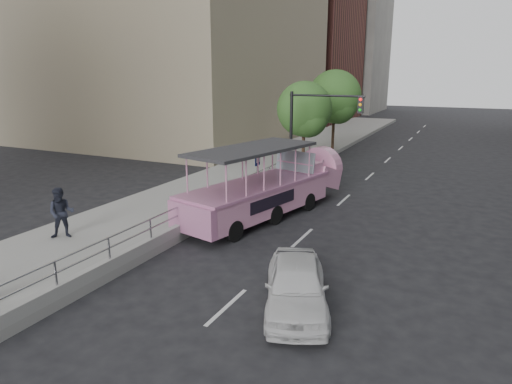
{
  "coord_description": "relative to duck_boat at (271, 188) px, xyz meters",
  "views": [
    {
      "loc": [
        6.64,
        -11.8,
        6.23
      ],
      "look_at": [
        -0.1,
        2.13,
        2.16
      ],
      "focal_mm": 32.0,
      "sensor_mm": 36.0,
      "label": 1
    }
  ],
  "objects": [
    {
      "name": "ground",
      "position": [
        1.39,
        -6.32,
        -1.18
      ],
      "size": [
        160.0,
        160.0,
        0.0
      ],
      "primitive_type": "plane",
      "color": "black"
    },
    {
      "name": "sidewalk",
      "position": [
        -4.36,
        3.68,
        -1.03
      ],
      "size": [
        5.5,
        80.0,
        0.3
      ],
      "primitive_type": "cube",
      "color": "gray",
      "rests_on": "ground"
    },
    {
      "name": "kerb_wall",
      "position": [
        -1.73,
        -4.32,
        -0.7
      ],
      "size": [
        0.24,
        30.0,
        0.36
      ],
      "primitive_type": "cube",
      "color": "#989893",
      "rests_on": "sidewalk"
    },
    {
      "name": "guardrail",
      "position": [
        -1.73,
        -4.32,
        -0.04
      ],
      "size": [
        0.07,
        22.0,
        0.71
      ],
      "color": "#A4A5A9",
      "rests_on": "kerb_wall"
    },
    {
      "name": "duck_boat",
      "position": [
        0.0,
        0.0,
        0.0
      ],
      "size": [
        4.41,
        9.87,
        3.19
      ],
      "color": "black",
      "rests_on": "ground"
    },
    {
      "name": "car",
      "position": [
        4.13,
        -7.57,
        -0.49
      ],
      "size": [
        3.04,
        4.38,
        1.39
      ],
      "primitive_type": "imported",
      "rotation": [
        0.0,
        0.0,
        0.38
      ],
      "color": "silver",
      "rests_on": "ground"
    },
    {
      "name": "pedestrian_mid",
      "position": [
        -5.32,
        -6.9,
        0.06
      ],
      "size": [
        1.17,
        1.13,
        1.89
      ],
      "primitive_type": "imported",
      "rotation": [
        0.0,
        0.0,
        0.65
      ],
      "color": "#222633",
      "rests_on": "sidewalk"
    },
    {
      "name": "parking_sign",
      "position": [
        -1.61,
        1.96,
        0.45
      ],
      "size": [
        0.08,
        0.58,
        2.58
      ],
      "color": "black",
      "rests_on": "ground"
    },
    {
      "name": "traffic_signal",
      "position": [
        -0.31,
        6.17,
        2.31
      ],
      "size": [
        4.2,
        0.32,
        5.2
      ],
      "color": "black",
      "rests_on": "ground"
    },
    {
      "name": "street_tree_near",
      "position": [
        -1.91,
        9.6,
        2.63
      ],
      "size": [
        3.52,
        3.52,
        5.72
      ],
      "color": "#3D261C",
      "rests_on": "ground"
    },
    {
      "name": "street_tree_far",
      "position": [
        -1.71,
        15.6,
        3.12
      ],
      "size": [
        3.97,
        3.97,
        6.45
      ],
      "color": "#3D261C",
      "rests_on": "ground"
    },
    {
      "name": "midrise_brick",
      "position": [
        -16.61,
        41.68,
        11.82
      ],
      "size": [
        18.0,
        16.0,
        26.0
      ],
      "primitive_type": "cube",
      "color": "brown",
      "rests_on": "ground"
    },
    {
      "name": "midrise_stone_b",
      "position": [
        -14.61,
        57.68,
        8.82
      ],
      "size": [
        16.0,
        14.0,
        20.0
      ],
      "primitive_type": "cube",
      "color": "gray",
      "rests_on": "ground"
    }
  ]
}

